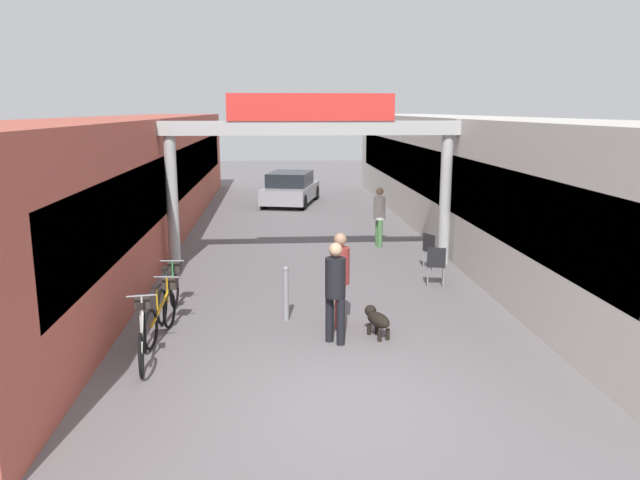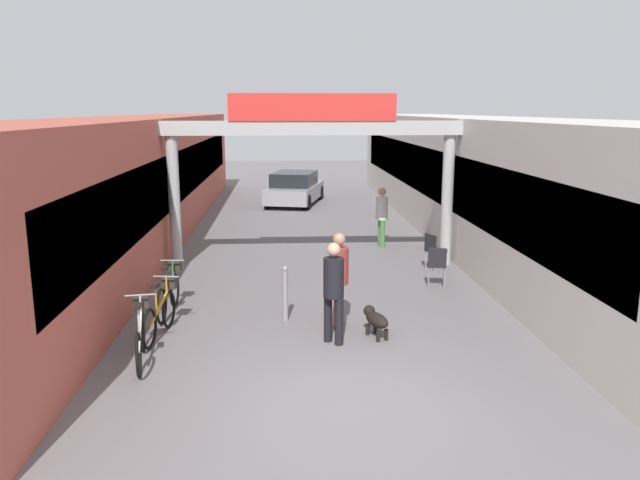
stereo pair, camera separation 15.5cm
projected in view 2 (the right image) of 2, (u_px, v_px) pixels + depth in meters
The scene contains 15 objects.
ground_plane at pixel (339, 400), 8.38m from camera, with size 80.00×80.00×0.00m, color slate.
storefront_left at pixel (135, 179), 18.46m from camera, with size 3.00×26.00×3.61m.
storefront_right at pixel (473, 177), 19.06m from camera, with size 3.00×26.00×3.61m.
arcade_sign_gateway at pixel (312, 146), 14.96m from camera, with size 7.40×0.47×4.20m.
pedestrian_with_dog at pixel (334, 286), 10.24m from camera, with size 0.48×0.48×1.72m.
pedestrian_companion at pixel (339, 274), 11.04m from camera, with size 0.41×0.41×1.71m.
pedestrian_carrying_crate at pixel (382, 213), 17.56m from camera, with size 0.38×0.39×1.69m.
dog_on_leash at pixel (375, 319), 10.67m from camera, with size 0.47×0.71×0.50m.
bicycle_silver_nearest at pixel (141, 334), 9.63m from camera, with size 0.46×1.68×0.98m.
bicycle_orange_second at pixel (161, 311), 10.72m from camera, with size 0.46×1.68×0.98m.
bicycle_green_third at pixel (169, 291), 11.89m from camera, with size 0.46×1.69×0.98m.
bollard_post_metal at pixel (285, 293), 11.45m from camera, with size 0.10×0.10×1.04m.
cafe_chair_black_nearer at pixel (437, 263), 13.65m from camera, with size 0.48×0.48×0.89m.
cafe_chair_black_farther at pixel (433, 248), 15.07m from camera, with size 0.54×0.54×0.89m.
parked_car_silver at pixel (295, 188), 25.63m from camera, with size 2.62×4.29×1.33m.
Camera 2 is at (-0.72, -7.73, 3.84)m, focal length 35.00 mm.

